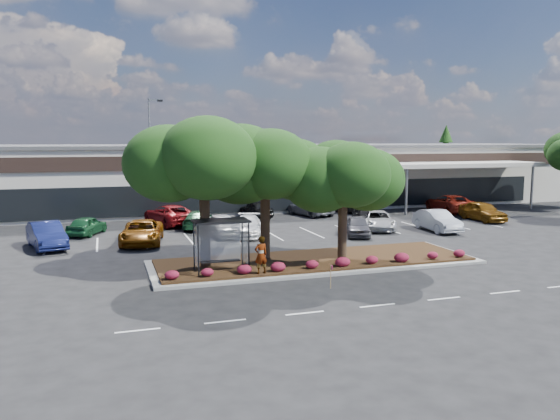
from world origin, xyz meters
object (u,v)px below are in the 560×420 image
object	(u,v)px
light_pole	(152,165)
survey_stake	(331,274)
car_1	(142,232)
car_0	(46,235)

from	to	relation	value
light_pole	survey_stake	xyz separation A→B (m)	(5.70, -26.09, -3.90)
car_1	survey_stake	bearing A→B (deg)	-52.39
car_1	car_0	bearing A→B (deg)	-173.53
survey_stake	car_1	bearing A→B (deg)	118.28
car_0	car_1	world-z (taller)	car_0
survey_stake	car_0	bearing A→B (deg)	133.10
survey_stake	car_1	size ratio (longest dim) A/B	0.20
car_1	light_pole	bearing A→B (deg)	90.96
survey_stake	car_1	xyz separation A→B (m)	(-7.49, 13.92, 0.07)
car_0	car_1	bearing A→B (deg)	-17.96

